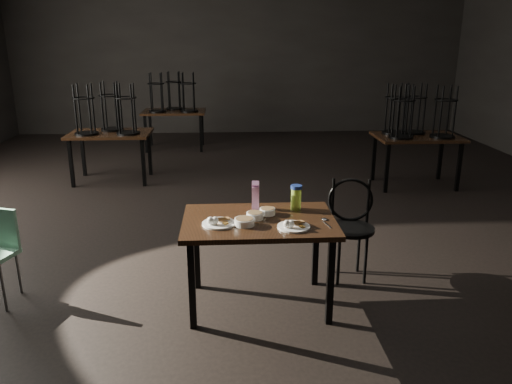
{
  "coord_description": "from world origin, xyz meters",
  "views": [
    {
      "loc": [
        -0.3,
        -5.47,
        2.13
      ],
      "look_at": [
        -0.06,
        -1.4,
        0.85
      ],
      "focal_mm": 35.0,
      "sensor_mm": 36.0,
      "label": 1
    }
  ],
  "objects": [
    {
      "name": "bentwood_chair",
      "position": [
        0.8,
        -1.3,
        0.53
      ],
      "size": [
        0.45,
        0.44,
        0.9
      ],
      "rotation": [
        0.0,
        0.0,
        -0.17
      ],
      "color": "black",
      "rests_on": "ground"
    },
    {
      "name": "water_bottle",
      "position": [
        0.26,
        -1.57,
        0.86
      ],
      "size": [
        0.11,
        0.11,
        0.21
      ],
      "color": "#9DC339",
      "rests_on": "main_table"
    },
    {
      "name": "main_table",
      "position": [
        -0.06,
        -1.8,
        0.67
      ],
      "size": [
        1.2,
        0.8,
        0.75
      ],
      "color": "black",
      "rests_on": "ground"
    },
    {
      "name": "bg_table_far",
      "position": [
        -1.31,
        4.28,
        0.78
      ],
      "size": [
        1.2,
        0.8,
        1.48
      ],
      "color": "black",
      "rests_on": "ground"
    },
    {
      "name": "bg_table_left",
      "position": [
        -2.05,
        2.03,
        0.78
      ],
      "size": [
        1.2,
        0.8,
        1.48
      ],
      "color": "black",
      "rests_on": "ground"
    },
    {
      "name": "bowl_far",
      "position": [
        0.01,
        -1.69,
        0.78
      ],
      "size": [
        0.13,
        0.13,
        0.05
      ],
      "color": "white",
      "rests_on": "main_table"
    },
    {
      "name": "room",
      "position": [
        -0.06,
        0.01,
        2.33
      ],
      "size": [
        12.0,
        12.04,
        3.22
      ],
      "color": "black",
      "rests_on": "ground"
    },
    {
      "name": "spoon",
      "position": [
        0.45,
        -1.85,
        0.76
      ],
      "size": [
        0.06,
        0.22,
        0.01
      ],
      "color": "silver",
      "rests_on": "main_table"
    },
    {
      "name": "plate_right",
      "position": [
        0.19,
        -1.99,
        0.77
      ],
      "size": [
        0.25,
        0.25,
        0.08
      ],
      "color": "white",
      "rests_on": "main_table"
    },
    {
      "name": "bowl_big",
      "position": [
        -0.18,
        -1.92,
        0.78
      ],
      "size": [
        0.16,
        0.16,
        0.05
      ],
      "color": "white",
      "rests_on": "main_table"
    },
    {
      "name": "bg_table_right",
      "position": [
        2.43,
        1.52,
        0.8
      ],
      "size": [
        1.2,
        0.8,
        1.48
      ],
      "color": "black",
      "rests_on": "ground"
    },
    {
      "name": "bowl_near",
      "position": [
        -0.09,
        -1.78,
        0.78
      ],
      "size": [
        0.14,
        0.14,
        0.05
      ],
      "color": "white",
      "rests_on": "main_table"
    },
    {
      "name": "plate_left",
      "position": [
        -0.38,
        -1.89,
        0.77
      ],
      "size": [
        0.26,
        0.26,
        0.08
      ],
      "color": "white",
      "rests_on": "main_table"
    },
    {
      "name": "juice_carton",
      "position": [
        -0.07,
        -1.54,
        0.86
      ],
      "size": [
        0.06,
        0.07,
        0.24
      ],
      "color": "#8A1972",
      "rests_on": "main_table"
    }
  ]
}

